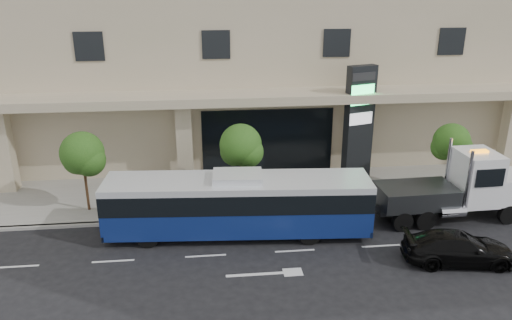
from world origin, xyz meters
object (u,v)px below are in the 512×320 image
Objects in this scene: city_bus at (238,204)px; black_sedan at (458,248)px; tow_truck at (459,188)px; signage_pylon at (359,124)px.

black_sedan is (9.21, -3.53, -0.91)m from city_bus.
black_sedan is (-1.98, -4.02, -0.95)m from tow_truck.
tow_truck is (11.19, 0.49, 0.04)m from city_bus.
signage_pylon reaches higher than city_bus.
signage_pylon is at bearing 18.43° from black_sedan.
tow_truck reaches higher than city_bus.
tow_truck is at bearing -18.54° from black_sedan.
city_bus is at bearing 76.74° from black_sedan.
signage_pylon reaches higher than tow_truck.
city_bus is 9.90m from black_sedan.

